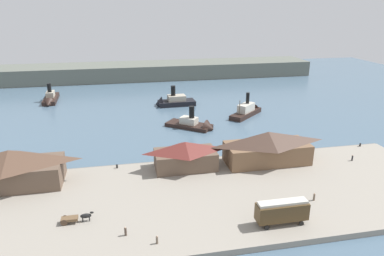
{
  "coord_description": "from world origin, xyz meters",
  "views": [
    {
      "loc": [
        -14.97,
        -84.99,
        38.66
      ],
      "look_at": [
        5.62,
        17.28,
        2.0
      ],
      "focal_mm": 33.03,
      "sensor_mm": 36.0,
      "label": 1
    }
  ],
  "objects": [
    {
      "name": "ferry_shed_central_terminal",
      "position": [
        19.26,
        -9.53,
        5.32
      ],
      "size": [
        21.01,
        8.98,
        8.11
      ],
      "color": "brown",
      "rests_on": "quay_promenade"
    },
    {
      "name": "mooring_post_center_west",
      "position": [
        34.89,
        -4.85,
        1.65
      ],
      "size": [
        0.44,
        0.44,
        0.9
      ],
      "primitive_type": "cylinder",
      "color": "black",
      "rests_on": "quay_promenade"
    },
    {
      "name": "pedestrian_walking_east",
      "position": [
        40.96,
        -12.93,
        1.91
      ],
      "size": [
        0.39,
        0.39,
        1.56
      ],
      "color": "#232328",
      "rests_on": "quay_promenade"
    },
    {
      "name": "ferry_mid_harbor",
      "position": [
        -44.8,
        66.55,
        1.35
      ],
      "size": [
        5.82,
        19.12,
        9.07
      ],
      "color": "black",
      "rests_on": "ground"
    },
    {
      "name": "ferry_shed_east_terminal",
      "position": [
        -39.62,
        -9.77,
        5.39
      ],
      "size": [
        21.27,
        10.46,
        8.24
      ],
      "color": "brown",
      "rests_on": "quay_promenade"
    },
    {
      "name": "pedestrian_at_waters_edge",
      "position": [
        -11.0,
        -36.0,
        1.9
      ],
      "size": [
        0.38,
        0.38,
        1.54
      ],
      "color": "#6B5B4C",
      "rests_on": "quay_promenade"
    },
    {
      "name": "mooring_post_east",
      "position": [
        49.03,
        -4.84,
        1.65
      ],
      "size": [
        0.44,
        0.44,
        0.9
      ],
      "primitive_type": "cylinder",
      "color": "black",
      "rests_on": "quay_promenade"
    },
    {
      "name": "ferry_approaching_east",
      "position": [
        29.87,
        33.23,
        1.64
      ],
      "size": [
        16.08,
        15.21,
        9.74
      ],
      "color": "black",
      "rests_on": "ground"
    },
    {
      "name": "street_tram",
      "position": [
        11.56,
        -34.72,
        3.84
      ],
      "size": [
        9.39,
        2.91,
        4.56
      ],
      "color": "#4C381E",
      "rests_on": "quay_promenade"
    },
    {
      "name": "horse_cart",
      "position": [
        -24.87,
        -27.03,
        2.12
      ],
      "size": [
        5.79,
        1.59,
        1.87
      ],
      "color": "brown",
      "rests_on": "quay_promenade"
    },
    {
      "name": "ferry_shed_west_terminal",
      "position": [
        -1.24,
        -8.8,
        4.64
      ],
      "size": [
        14.83,
        8.03,
        6.76
      ],
      "color": "brown",
      "rests_on": "quay_promenade"
    },
    {
      "name": "ground_plane",
      "position": [
        0.0,
        0.0,
        0.0
      ],
      "size": [
        320.0,
        320.0,
        0.0
      ],
      "primitive_type": "plane",
      "color": "slate"
    },
    {
      "name": "pedestrian_near_cart",
      "position": [
        21.52,
        -28.63,
        1.95
      ],
      "size": [
        0.41,
        0.41,
        1.65
      ],
      "color": "#6B5B4C",
      "rests_on": "quay_promenade"
    },
    {
      "name": "mooring_post_west",
      "position": [
        -17.5,
        -5.55,
        1.65
      ],
      "size": [
        0.44,
        0.44,
        0.9
      ],
      "primitive_type": "cylinder",
      "color": "black",
      "rests_on": "quay_promenade"
    },
    {
      "name": "quay_promenade",
      "position": [
        0.0,
        -22.0,
        0.6
      ],
      "size": [
        110.0,
        36.0,
        1.2
      ],
      "primitive_type": "cube",
      "color": "gray",
      "rests_on": "ground"
    },
    {
      "name": "ferry_outer_harbor",
      "position": [
        4.26,
        51.42,
        1.54
      ],
      "size": [
        16.18,
        7.04,
        10.01
      ],
      "color": "black",
      "rests_on": "ground"
    },
    {
      "name": "pedestrian_standing_center",
      "position": [
        -16.05,
        -32.74,
        1.97
      ],
      "size": [
        0.42,
        0.42,
        1.69
      ],
      "color": "#4C3D33",
      "rests_on": "quay_promenade"
    },
    {
      "name": "far_headland",
      "position": [
        0.0,
        110.0,
        4.0
      ],
      "size": [
        180.0,
        24.0,
        8.0
      ],
      "primitive_type": "cube",
      "color": "#60665B",
      "rests_on": "ground"
    },
    {
      "name": "ferry_moored_west",
      "position": [
        7.94,
        22.4,
        1.12
      ],
      "size": [
        16.6,
        14.72,
        9.49
      ],
      "color": "black",
      "rests_on": "ground"
    },
    {
      "name": "seawall_edge",
      "position": [
        0.0,
        -3.6,
        0.5
      ],
      "size": [
        110.0,
        0.8,
        1.0
      ],
      "primitive_type": "cube",
      "color": "slate",
      "rests_on": "ground"
    }
  ]
}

